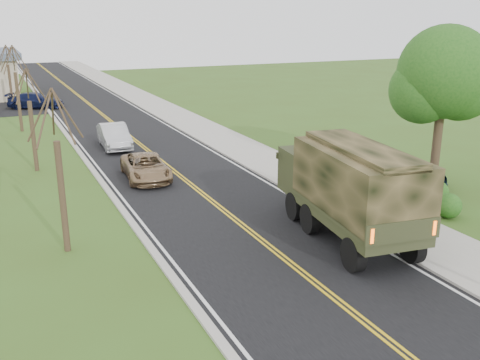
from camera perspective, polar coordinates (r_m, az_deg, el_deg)
ground at (r=15.45m, az=16.16°, el=-16.66°), size 160.00×160.00×0.00m
road at (r=50.88m, az=-14.76°, el=7.00°), size 8.00×120.00×0.01m
curb_right at (r=51.76m, az=-10.23°, el=7.52°), size 0.30×120.00×0.12m
sidewalk_right at (r=52.23m, az=-8.36°, el=7.68°), size 3.20×120.00×0.10m
curb_left at (r=50.31m, az=-19.43°, el=6.54°), size 0.30×120.00×0.10m
leafy_tree at (r=27.97m, az=20.91°, el=9.99°), size 4.83×4.50×8.10m
bare_tree_a at (r=20.31m, az=-18.56°, el=-0.38°), size 1.93×2.26×6.08m
bare_tree_b at (r=31.99m, az=-21.28°, el=5.22°), size 1.83×2.14×5.73m
bare_tree_c at (r=43.78m, az=-22.62°, el=8.38°), size 2.04×2.39×6.42m
bare_tree_d at (r=55.72m, az=-23.33°, el=9.67°), size 1.88×2.20×5.91m
military_truck at (r=20.94m, az=11.58°, el=-0.42°), size 3.75×8.13×3.91m
suv_champagne at (r=29.14m, az=-10.02°, el=1.37°), size 2.55×4.88×1.31m
sedan_silver at (r=36.57m, az=-13.27°, el=4.58°), size 1.89×4.84×1.57m
pickup_navy at (r=27.66m, az=17.03°, el=0.28°), size 5.64×3.07×1.55m
lot_car_navy at (r=54.84m, az=-20.96°, el=7.92°), size 5.52×3.80×1.48m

